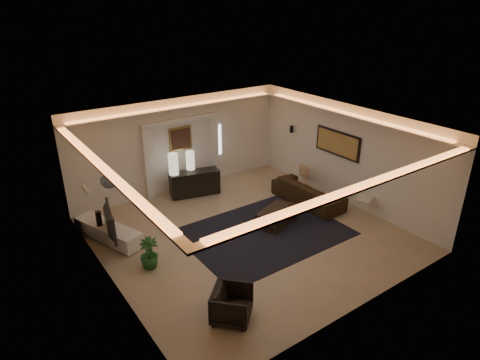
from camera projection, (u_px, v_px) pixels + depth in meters
floor at (247, 234)px, 10.69m from camera, size 7.00×7.00×0.00m
ceiling at (248, 125)px, 9.53m from camera, size 7.00×7.00×0.00m
wall_back at (180, 145)px, 12.73m from camera, size 7.00×0.00×7.00m
wall_front at (362, 247)px, 7.49m from camera, size 7.00×0.00×7.00m
wall_left at (106, 224)px, 8.26m from camera, size 0.00×7.00×7.00m
wall_right at (345, 154)px, 11.96m from camera, size 0.00×7.00×7.00m
cove_soffit at (248, 136)px, 9.64m from camera, size 7.00×7.00×0.04m
daylight_slit at (218, 140)px, 13.47m from camera, size 0.25×0.03×1.00m
area_rug at (264, 232)px, 10.75m from camera, size 4.00×3.00×0.01m
pilaster_left at (148, 164)px, 12.19m from camera, size 0.22×0.20×2.20m
pilaster_right at (214, 149)px, 13.40m from camera, size 0.22×0.20×2.20m
alcove_header at (180, 120)px, 12.34m from camera, size 2.52×0.20×0.12m
painting_frame at (180, 139)px, 12.63m from camera, size 0.74×0.04×0.74m
painting_canvas at (181, 139)px, 12.61m from camera, size 0.62×0.02×0.62m
art_panel_frame at (338, 143)px, 12.07m from camera, size 0.04×1.64×0.74m
art_panel_gold at (337, 143)px, 12.06m from camera, size 0.02×1.50×0.62m
wall_sconce at (292, 129)px, 13.45m from camera, size 0.12×0.12×0.22m
wall_niche at (86, 190)px, 9.26m from camera, size 0.10×0.55×0.04m
console at (195, 183)px, 12.67m from camera, size 1.57×0.83×0.75m
lamp_left at (173, 164)px, 12.20m from camera, size 0.32×0.32×0.65m
lamp_right at (190, 159)px, 12.57m from camera, size 0.33×0.33×0.57m
media_ledge at (108, 232)px, 10.35m from camera, size 1.17×2.09×0.38m
tv at (105, 221)px, 9.69m from camera, size 1.22×0.41×0.70m
figurine at (99, 217)px, 10.18m from camera, size 0.17×0.17×0.38m
ginger_jar at (109, 178)px, 9.27m from camera, size 0.45×0.45×0.41m
plant at (149, 253)px, 9.22m from camera, size 0.46×0.46×0.73m
sofa at (308, 192)px, 12.20m from camera, size 2.30×0.95×0.66m
throw_blanket at (365, 199)px, 11.30m from camera, size 0.57×0.51×0.05m
throw_pillow at (304, 172)px, 13.09m from camera, size 0.15×0.39×0.38m
coffee_table at (277, 216)px, 11.12m from camera, size 1.31×1.00×0.43m
bowl at (294, 208)px, 11.05m from camera, size 0.37×0.37×0.08m
magazine at (301, 208)px, 11.10m from camera, size 0.23×0.17×0.03m
armchair at (232, 305)px, 7.72m from camera, size 1.01×1.01×0.66m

